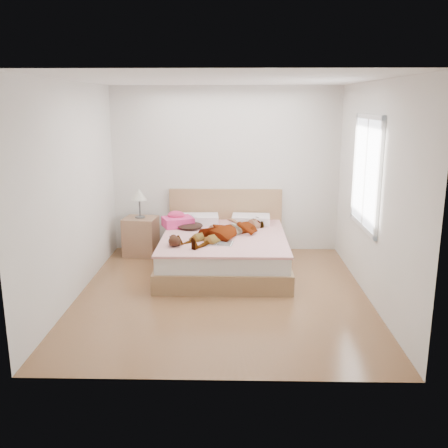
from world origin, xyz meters
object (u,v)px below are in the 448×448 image
woman (227,228)px  magazine (218,243)px  coffee_mug (223,236)px  plush_toy (174,241)px  bed (224,249)px  towel (178,220)px  phone (194,216)px  nightstand (141,233)px

woman → magazine: woman is taller
coffee_mug → plush_toy: bearing=-151.2°
woman → bed: (-0.04, 0.10, -0.35)m
woman → towel: (-0.76, 0.53, -0.02)m
coffee_mug → plush_toy: size_ratio=0.45×
coffee_mug → woman: bearing=74.6°
phone → magazine: size_ratio=0.23×
phone → towel: towel is taller
towel → plush_toy: 1.07m
phone → plush_toy: (-0.18, -0.93, -0.11)m
phone → towel: bearing=103.0°
bed → towel: bed is taller
nightstand → plush_toy: bearing=-61.2°
plush_toy → magazine: bearing=12.4°
bed → nightstand: 1.46m
woman → nightstand: size_ratio=1.55×
nightstand → woman: bearing=-27.4°
woman → plush_toy: 0.86m
towel → nightstand: bearing=163.9°
phone → plush_toy: phone is taller
bed → plush_toy: 0.95m
towel → magazine: bearing=-55.4°
bed → towel: bearing=149.2°
plush_toy → nightstand: nightstand is taller
phone → magazine: phone is taller
woman → towel: 0.93m
plush_toy → nightstand: size_ratio=0.26×
coffee_mug → phone: bearing=127.3°
bed → magazine: bearing=-98.2°
magazine → nightstand: 1.68m
phone → woman: bearing=-88.4°
phone → bed: 0.69m
phone → coffee_mug: size_ratio=0.80×
towel → plush_toy: (0.08, -1.06, -0.02)m
plush_toy → coffee_mug: bearing=28.8°
bed → magazine: 0.57m
coffee_mug → plush_toy: 0.71m
towel → coffee_mug: 1.01m
towel → coffee_mug: size_ratio=4.38×
bed → towel: 0.90m
bed → nightstand: (-1.32, 0.60, 0.07)m
towel → nightstand: nightstand is taller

